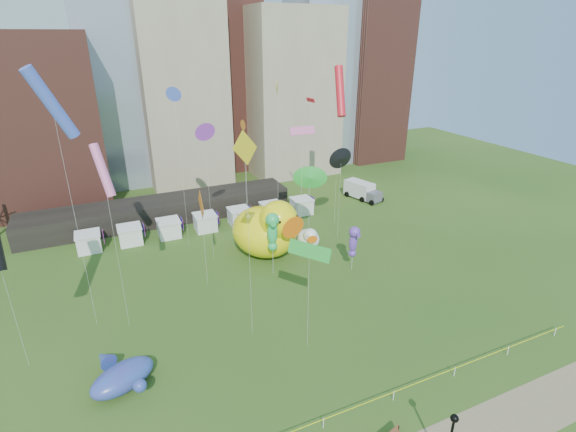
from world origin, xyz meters
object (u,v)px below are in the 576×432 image
small_duck (308,238)px  seahorse_green (273,229)px  seahorse_purple (354,239)px  big_duck (267,229)px  whale_inflatable (121,376)px  box_truck (362,190)px

small_duck → seahorse_green: size_ratio=0.57×
seahorse_green → seahorse_purple: size_ratio=1.37×
big_duck → whale_inflatable: size_ratio=1.73×
seahorse_purple → whale_inflatable: size_ratio=0.87×
seahorse_green → box_truck: bearing=52.8°
box_truck → big_duck: bearing=-166.5°
seahorse_purple → box_truck: size_ratio=0.80×
big_duck → small_duck: big_duck is taller
big_duck → small_duck: (5.48, -0.41, -2.15)m
big_duck → seahorse_green: bearing=-121.4°
small_duck → whale_inflatable: small_duck is taller
seahorse_green → box_truck: seahorse_green is taller
seahorse_green → small_duck: bearing=48.5°
small_duck → whale_inflatable: 28.29m
whale_inflatable → box_truck: bearing=9.5°
seahorse_purple → whale_inflatable: 27.46m
big_duck → seahorse_green: big_duck is taller
small_duck → seahorse_purple: size_ratio=0.78×
big_duck → seahorse_green: size_ratio=1.46×
small_duck → seahorse_purple: seahorse_purple is taller
big_duck → seahorse_purple: big_duck is taller
seahorse_green → box_truck: (22.95, 16.65, -4.22)m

